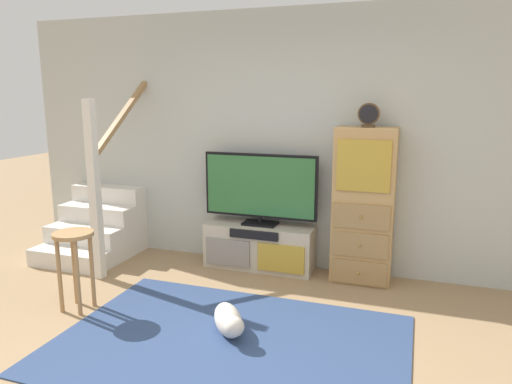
% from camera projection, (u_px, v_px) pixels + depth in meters
% --- Properties ---
extents(back_wall, '(6.40, 0.12, 2.70)m').
position_uv_depth(back_wall, '(294.00, 142.00, 5.00)').
color(back_wall, '#B2B7B2').
rests_on(back_wall, ground_plane).
extents(area_rug, '(2.60, 1.80, 0.01)m').
position_uv_depth(area_rug, '(230.00, 344.00, 3.55)').
color(area_rug, navy).
rests_on(area_rug, ground_plane).
extents(media_console, '(1.17, 0.38, 0.48)m').
position_uv_depth(media_console, '(259.00, 247.00, 5.08)').
color(media_console, '#BCB29E').
rests_on(media_console, ground_plane).
extents(television, '(1.22, 0.22, 0.76)m').
position_uv_depth(television, '(260.00, 187.00, 4.97)').
color(television, black).
rests_on(television, media_console).
extents(side_cabinet, '(0.58, 0.38, 1.53)m').
position_uv_depth(side_cabinet, '(364.00, 206.00, 4.64)').
color(side_cabinet, tan).
rests_on(side_cabinet, ground_plane).
extents(desk_clock, '(0.20, 0.08, 0.23)m').
position_uv_depth(desk_clock, '(369.00, 115.00, 4.44)').
color(desk_clock, '#4C3823').
rests_on(desk_clock, side_cabinet).
extents(staircase, '(1.00, 1.36, 2.20)m').
position_uv_depth(staircase, '(107.00, 219.00, 5.68)').
color(staircase, silver).
rests_on(staircase, ground_plane).
extents(bar_stool_near, '(0.34, 0.34, 0.70)m').
position_uv_depth(bar_stool_near, '(74.00, 252.00, 4.04)').
color(bar_stool_near, '#A37A4C').
rests_on(bar_stool_near, ground_plane).
extents(dog, '(0.42, 0.48, 0.23)m').
position_uv_depth(dog, '(229.00, 321.00, 3.68)').
color(dog, beige).
rests_on(dog, ground_plane).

